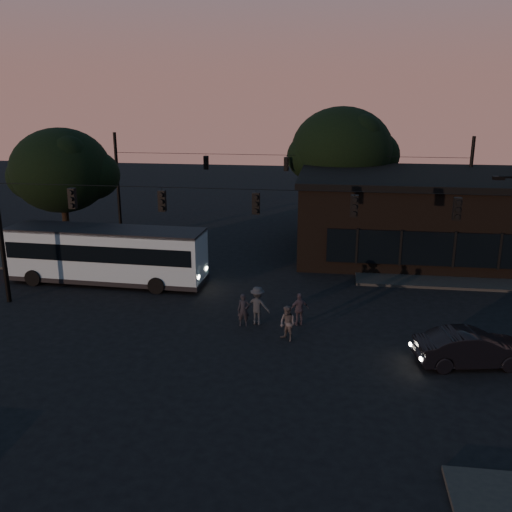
# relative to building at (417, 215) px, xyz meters

# --- Properties ---
(ground) EXTENTS (120.00, 120.00, 0.00)m
(ground) POSITION_rel_building_xyz_m (-9.00, -15.97, -2.71)
(ground) COLOR black
(ground) RESTS_ON ground
(sidewalk_far_right) EXTENTS (14.00, 10.00, 0.15)m
(sidewalk_far_right) POSITION_rel_building_xyz_m (3.00, -1.97, -2.63)
(sidewalk_far_right) COLOR black
(sidewalk_far_right) RESTS_ON ground
(sidewalk_far_left) EXTENTS (14.00, 10.00, 0.15)m
(sidewalk_far_left) POSITION_rel_building_xyz_m (-23.00, -1.97, -2.63)
(sidewalk_far_left) COLOR black
(sidewalk_far_left) RESTS_ON ground
(building) EXTENTS (15.40, 10.41, 5.40)m
(building) POSITION_rel_building_xyz_m (0.00, 0.00, 0.00)
(building) COLOR black
(building) RESTS_ON ground
(tree_behind) EXTENTS (7.60, 7.60, 9.43)m
(tree_behind) POSITION_rel_building_xyz_m (-5.00, 6.03, 3.48)
(tree_behind) COLOR black
(tree_behind) RESTS_ON ground
(tree_left) EXTENTS (6.40, 6.40, 8.30)m
(tree_left) POSITION_rel_building_xyz_m (-23.00, -2.97, 2.86)
(tree_left) COLOR black
(tree_left) RESTS_ON ground
(signal_rig_near) EXTENTS (26.24, 0.30, 7.50)m
(signal_rig_near) POSITION_rel_building_xyz_m (-9.00, -11.97, 1.74)
(signal_rig_near) COLOR black
(signal_rig_near) RESTS_ON ground
(signal_rig_far) EXTENTS (26.24, 0.30, 7.50)m
(signal_rig_far) POSITION_rel_building_xyz_m (-9.00, 4.03, 1.50)
(signal_rig_far) COLOR black
(signal_rig_far) RESTS_ON ground
(bus) EXTENTS (11.37, 3.13, 3.17)m
(bus) POSITION_rel_building_xyz_m (-18.05, -8.36, -0.93)
(bus) COLOR #7D94A0
(bus) RESTS_ON ground
(car) EXTENTS (4.67, 2.37, 1.47)m
(car) POSITION_rel_building_xyz_m (0.26, -16.05, -1.97)
(car) COLOR black
(car) RESTS_ON ground
(pedestrian_a) EXTENTS (0.63, 0.47, 1.55)m
(pedestrian_a) POSITION_rel_building_xyz_m (-9.39, -13.38, -1.93)
(pedestrian_a) COLOR black
(pedestrian_a) RESTS_ON ground
(pedestrian_b) EXTENTS (0.98, 0.95, 1.58)m
(pedestrian_b) POSITION_rel_building_xyz_m (-7.23, -14.72, -1.92)
(pedestrian_b) COLOR #403A3A
(pedestrian_b) RESTS_ON ground
(pedestrian_c) EXTENTS (1.00, 0.73, 1.57)m
(pedestrian_c) POSITION_rel_building_xyz_m (-6.82, -12.95, -1.92)
(pedestrian_c) COLOR #322A34
(pedestrian_c) RESTS_ON ground
(pedestrian_d) EXTENTS (1.30, 0.89, 1.85)m
(pedestrian_d) POSITION_rel_building_xyz_m (-8.77, -13.10, -1.78)
(pedestrian_d) COLOR black
(pedestrian_d) RESTS_ON ground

